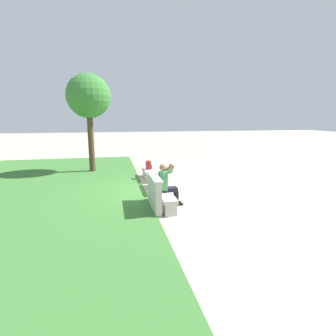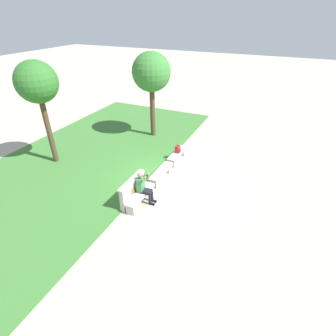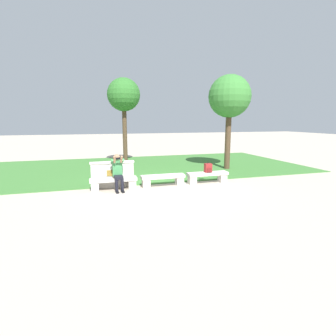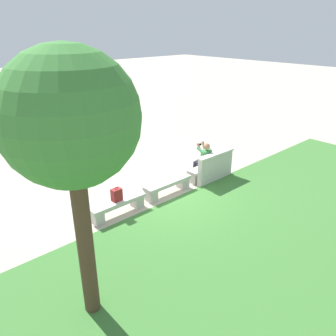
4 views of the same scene
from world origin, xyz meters
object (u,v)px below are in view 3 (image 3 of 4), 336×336
(bench_mid, at_px, (208,176))
(person_photographer, at_px, (118,170))
(backpack, at_px, (208,168))
(tree_left_background, at_px, (230,97))
(tree_behind_wall, at_px, (124,96))
(bench_near, at_px, (163,179))
(bench_main, at_px, (114,182))

(bench_mid, xyz_separation_m, person_photographer, (-3.62, -0.08, 0.44))
(backpack, height_order, tree_left_background, tree_left_background)
(tree_behind_wall, height_order, tree_left_background, tree_behind_wall)
(bench_near, relative_size, tree_behind_wall, 0.35)
(person_photographer, xyz_separation_m, tree_left_background, (5.89, 2.61, 2.92))
(tree_left_background, bearing_deg, tree_behind_wall, 148.36)
(bench_mid, height_order, backpack, backpack)
(tree_left_background, bearing_deg, bench_main, -157.27)
(bench_main, bearing_deg, bench_near, 0.00)
(bench_main, xyz_separation_m, tree_behind_wall, (1.15, 5.55, 3.57))
(bench_near, bearing_deg, tree_behind_wall, 97.56)
(backpack, xyz_separation_m, tree_left_background, (2.26, 2.55, 3.03))
(bench_near, distance_m, tree_behind_wall, 6.64)
(bench_mid, height_order, person_photographer, person_photographer)
(bench_near, bearing_deg, bench_main, 180.00)
(bench_mid, distance_m, backpack, 0.33)
(bench_main, bearing_deg, tree_left_background, 22.73)
(bench_mid, bearing_deg, tree_behind_wall, 115.31)
(bench_mid, relative_size, person_photographer, 1.29)
(bench_main, relative_size, person_photographer, 1.29)
(bench_main, distance_m, bench_mid, 3.78)
(bench_main, bearing_deg, tree_behind_wall, 78.29)
(bench_near, distance_m, person_photographer, 1.79)
(backpack, bearing_deg, tree_behind_wall, 115.31)
(tree_behind_wall, bearing_deg, person_photographer, -99.99)
(bench_near, bearing_deg, bench_mid, 0.00)
(bench_near, height_order, bench_mid, same)
(bench_mid, bearing_deg, person_photographer, -178.77)
(bench_near, xyz_separation_m, tree_behind_wall, (-0.74, 5.55, 3.57))
(bench_main, height_order, tree_left_background, tree_left_background)
(bench_mid, bearing_deg, backpack, -63.40)
(person_photographer, bearing_deg, bench_near, 2.57)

